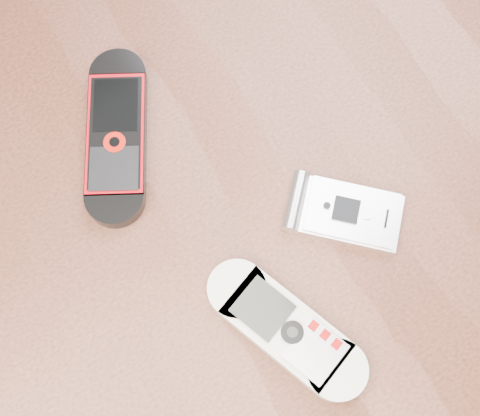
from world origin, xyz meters
name	(u,v)px	position (x,y,z in m)	size (l,w,h in m)	color
ground	(238,331)	(0.00, 0.00, 0.00)	(4.00, 4.00, 0.00)	#472B19
table	(236,246)	(0.00, 0.00, 0.64)	(1.20, 0.80, 0.75)	black
nokia_white	(286,329)	(-0.02, -0.10, 0.76)	(0.05, 0.15, 0.02)	beige
nokia_black_red	(117,135)	(-0.05, 0.11, 0.76)	(0.05, 0.16, 0.02)	black
motorola_razr	(348,213)	(0.08, -0.05, 0.76)	(0.05, 0.10, 0.02)	silver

